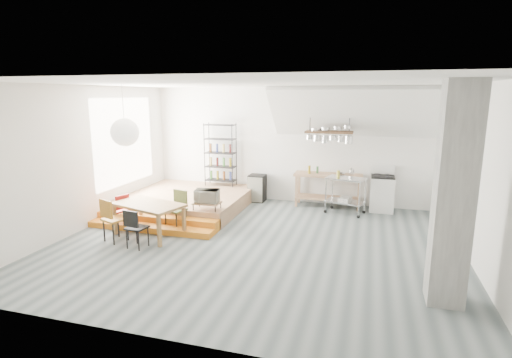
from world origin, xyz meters
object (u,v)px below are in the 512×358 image
(rolling_cart, at_px, (345,190))
(mini_fridge, at_px, (257,188))
(dining_table, at_px, (148,207))
(stove, at_px, (382,193))

(rolling_cart, bearing_deg, mini_fridge, -176.43)
(dining_table, relative_size, rolling_cart, 1.61)
(stove, relative_size, rolling_cart, 1.12)
(dining_table, relative_size, mini_fridge, 2.21)
(rolling_cart, xyz_separation_m, mini_fridge, (-2.49, 0.54, -0.22))
(stove, bearing_deg, rolling_cart, -151.03)
(rolling_cart, relative_size, mini_fridge, 1.37)
(rolling_cart, height_order, mini_fridge, rolling_cart)
(stove, relative_size, dining_table, 0.70)
(dining_table, bearing_deg, stove, 51.52)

